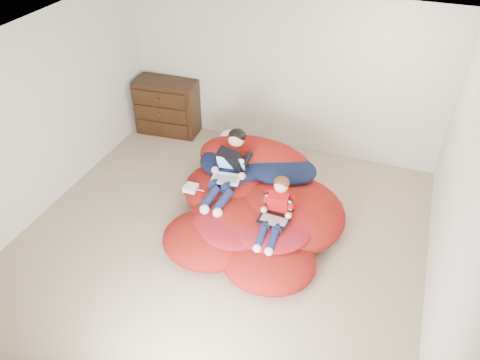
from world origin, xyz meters
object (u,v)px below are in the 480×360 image
(older_boy, at_px, (230,166))
(younger_boy, at_px, (276,209))
(dresser, at_px, (168,107))
(laptop_black, at_px, (276,212))
(beanbag_pile, at_px, (255,204))
(laptop_white, at_px, (228,172))

(older_boy, distance_m, younger_boy, 0.96)
(dresser, xyz_separation_m, laptop_black, (2.57, -2.08, 0.09))
(beanbag_pile, bearing_deg, older_boy, 163.41)
(beanbag_pile, height_order, younger_boy, younger_boy)
(dresser, relative_size, laptop_white, 2.58)
(laptop_white, bearing_deg, older_boy, 90.00)
(dresser, xyz_separation_m, younger_boy, (2.57, -2.09, 0.15))
(beanbag_pile, distance_m, laptop_white, 0.56)
(dresser, height_order, older_boy, older_boy)
(dresser, height_order, laptop_black, dresser)
(younger_boy, distance_m, laptop_black, 0.05)
(dresser, xyz_separation_m, laptop_white, (1.77, -1.62, 0.17))
(dresser, xyz_separation_m, older_boy, (1.77, -1.57, 0.23))
(beanbag_pile, xyz_separation_m, older_boy, (-0.40, 0.12, 0.44))
(dresser, distance_m, older_boy, 2.37)
(younger_boy, xyz_separation_m, laptop_black, (0.00, 0.01, -0.05))
(older_boy, distance_m, laptop_black, 0.97)
(older_boy, height_order, laptop_white, older_boy)
(dresser, distance_m, laptop_black, 3.31)
(younger_boy, distance_m, laptop_white, 0.93)
(laptop_black, bearing_deg, older_boy, 147.51)
(dresser, relative_size, beanbag_pile, 0.44)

